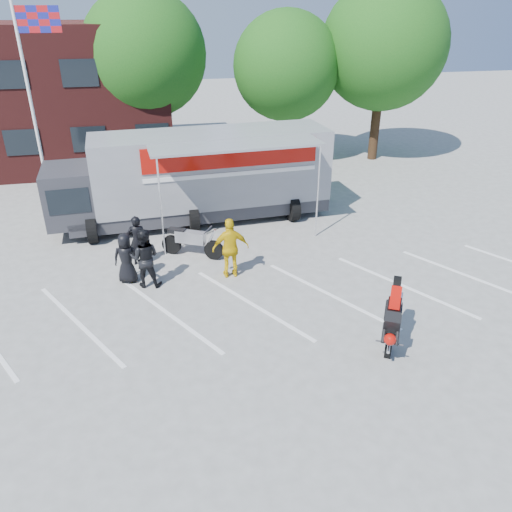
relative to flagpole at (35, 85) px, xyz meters
name	(u,v)px	position (x,y,z in m)	size (l,w,h in m)	color
ground	(252,324)	(6.24, -10.00, -5.05)	(100.00, 100.00, 0.00)	#9F9E9A
parking_bay_lines	(244,304)	(6.24, -9.00, -5.05)	(18.00, 5.00, 0.01)	white
flagpole	(35,85)	(0.00, 0.00, 0.00)	(1.61, 0.12, 8.00)	white
tree_left	(145,54)	(4.24, 6.00, 0.51)	(6.12, 6.12, 8.64)	#382314
tree_mid	(286,67)	(11.24, 5.00, -0.11)	(5.44, 5.44, 7.68)	#382314
tree_right	(384,46)	(16.24, 4.50, 0.82)	(6.46, 6.46, 9.12)	#382314
transporter_truck	(202,219)	(5.81, -2.36, -5.05)	(10.99, 5.29, 3.50)	gray
parked_motorcycle	(193,256)	(5.12, -5.57, -5.05)	(0.76, 2.28, 1.19)	#B8B8BD
stunt_bike_rider	(389,340)	(9.58, -11.47, -5.05)	(0.82, 1.74, 2.04)	black
spectator_leather_a	(126,258)	(2.97, -6.89, -4.24)	(0.79, 0.52, 1.63)	black
spectator_leather_b	(137,240)	(3.32, -5.74, -4.20)	(0.62, 0.41, 1.71)	black
spectator_leather_c	(145,258)	(3.53, -7.25, -4.11)	(0.91, 0.71, 1.88)	black
spectator_hivis	(231,248)	(6.17, -7.23, -4.07)	(1.15, 0.48, 1.97)	yellow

